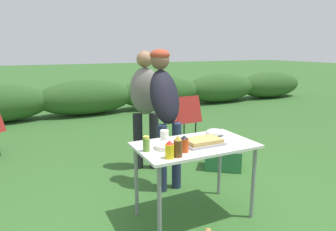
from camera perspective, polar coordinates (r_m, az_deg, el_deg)
name	(u,v)px	position (r m, az deg, el deg)	size (l,w,h in m)	color
ground_plane	(194,215)	(3.12, 4.88, -18.42)	(60.00, 60.00, 0.00)	#336028
shrub_hedge	(87,97)	(7.63, -15.23, 3.33)	(14.40, 0.90, 0.85)	#2D5623
folding_table	(195,152)	(2.83, 5.13, -6.86)	(1.10, 0.64, 0.74)	silver
food_tray	(203,142)	(2.79, 6.72, -4.97)	(0.37, 0.23, 0.06)	#9E9EA3
plate_stack	(166,146)	(2.67, -0.34, -5.87)	(0.21, 0.21, 0.04)	white
mixing_bowl	(215,132)	(3.10, 8.97, -3.15)	(0.19, 0.19, 0.06)	silver
paper_cup_stack	(164,136)	(2.83, -0.69, -3.97)	(0.08, 0.08, 0.12)	white
hot_sauce_bottle	(184,144)	(2.57, 3.08, -5.43)	(0.08, 0.08, 0.15)	#CC4214
mustard_bottle	(170,150)	(2.42, 0.29, -6.52)	(0.07, 0.07, 0.15)	yellow
relish_jar	(146,144)	(2.59, -4.16, -5.41)	(0.06, 0.06, 0.13)	olive
beer_bottle	(178,147)	(2.45, 1.91, -5.94)	(0.07, 0.07, 0.18)	brown
standing_person_in_gray_fleece	(165,102)	(3.39, -0.62, 2.59)	(0.35, 0.47, 1.60)	#232D4C
standing_person_in_dark_puffer	(145,101)	(3.94, -4.34, 2.86)	(0.48, 0.44, 1.58)	black
camp_chair_green_behind_table	(183,116)	(5.14, 2.92, -0.15)	(0.49, 0.60, 0.83)	maroon
cooler_box	(223,156)	(4.18, 10.53, -7.65)	(0.58, 0.55, 0.34)	#286B3D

